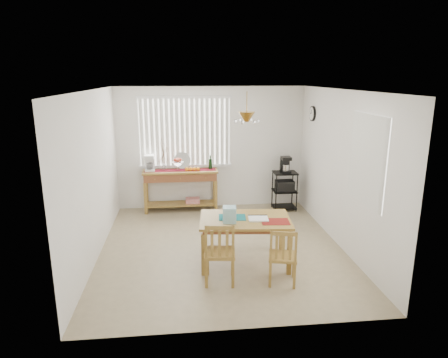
{
  "coord_description": "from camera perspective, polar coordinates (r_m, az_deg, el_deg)",
  "views": [
    {
      "loc": [
        -0.63,
        -6.19,
        2.82
      ],
      "look_at": [
        0.1,
        0.55,
        1.05
      ],
      "focal_mm": 32.0,
      "sensor_mm": 36.0,
      "label": 1
    }
  ],
  "objects": [
    {
      "name": "room_shell",
      "position": [
        6.34,
        -0.35,
        4.38
      ],
      "size": [
        4.2,
        4.7,
        2.7
      ],
      "color": "white",
      "rests_on": "ground"
    },
    {
      "name": "sideboard_items",
      "position": [
        8.41,
        -7.94,
        2.11
      ],
      "size": [
        1.49,
        0.37,
        0.67
      ],
      "color": "maroon",
      "rests_on": "sideboard"
    },
    {
      "name": "chair_right",
      "position": [
        5.63,
        8.39,
        -10.92
      ],
      "size": [
        0.46,
        0.46,
        0.83
      ],
      "color": "olive",
      "rests_on": "ground"
    },
    {
      "name": "cart_items",
      "position": [
        8.52,
        8.75,
        2.02
      ],
      "size": [
        0.19,
        0.23,
        0.34
      ],
      "color": "black",
      "rests_on": "wire_cart"
    },
    {
      "name": "wire_cart",
      "position": [
        8.63,
        8.64,
        -1.15
      ],
      "size": [
        0.49,
        0.39,
        0.83
      ],
      "color": "black",
      "rests_on": "ground"
    },
    {
      "name": "table_items",
      "position": [
        5.9,
        1.85,
        -5.27
      ],
      "size": [
        1.04,
        0.58,
        0.23
      ],
      "color": "#12626A",
      "rests_on": "dining_table"
    },
    {
      "name": "sideboard",
      "position": [
        8.48,
        -6.16,
        -0.21
      ],
      "size": [
        1.57,
        0.44,
        0.88
      ],
      "color": "olive",
      "rests_on": "ground"
    },
    {
      "name": "chair_left",
      "position": [
        5.58,
        -0.61,
        -10.56
      ],
      "size": [
        0.46,
        0.46,
        0.91
      ],
      "color": "olive",
      "rests_on": "ground"
    },
    {
      "name": "dining_table",
      "position": [
        6.08,
        3.03,
        -6.39
      ],
      "size": [
        1.43,
        0.99,
        0.73
      ],
      "color": "olive",
      "rests_on": "ground"
    },
    {
      "name": "ground",
      "position": [
        6.83,
        -0.34,
        -9.79
      ],
      "size": [
        4.0,
        4.5,
        0.01
      ],
      "primitive_type": "cube",
      "color": "tan"
    }
  ]
}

